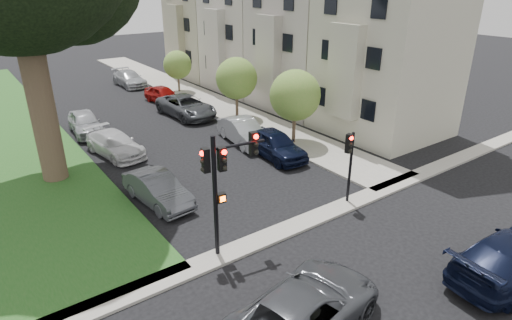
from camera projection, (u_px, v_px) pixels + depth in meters
ground at (331, 249)px, 16.54m from camera, size 140.00×140.00×0.00m
sidewalk_right at (193, 94)px, 38.03m from camera, size 3.50×44.00×0.12m
sidewalk_cross at (298, 225)px, 18.01m from camera, size 60.00×1.00×0.12m
house_a at (390, 25)px, 26.46m from camera, size 7.70×7.55×15.97m
house_b at (309, 17)px, 32.05m from camera, size 7.70×7.55×15.97m
house_c at (251, 11)px, 37.64m from camera, size 7.70×7.55×15.97m
house_d at (208, 6)px, 43.23m from camera, size 7.70×7.55×15.97m
small_tree_a at (295, 95)px, 25.78m from camera, size 3.11×3.11×4.66m
small_tree_b at (236, 78)px, 30.62m from camera, size 2.99×2.99×4.49m
small_tree_c at (177, 65)px, 37.92m from camera, size 2.50×2.50×3.75m
traffic_signal_main at (223, 173)px, 15.06m from camera, size 2.36×0.62×4.81m
traffic_signal_secondary at (350, 155)px, 18.88m from camera, size 0.47×0.38×3.47m
car_cross_near at (304, 309)px, 12.47m from camera, size 5.91×3.54×1.54m
car_parked_0 at (275, 144)px, 24.68m from camera, size 2.19×4.79×1.59m
car_parked_1 at (244, 132)px, 26.76m from camera, size 2.17×4.80×1.53m
car_parked_2 at (186, 106)px, 31.98m from camera, size 2.91×5.75×1.56m
car_parked_3 at (163, 95)px, 35.38m from camera, size 2.13×4.28×1.40m
car_parked_4 at (129, 79)px, 40.91m from camera, size 2.09×4.98×1.44m
car_parked_5 at (158, 189)px, 19.64m from camera, size 1.96×4.41×1.41m
car_parked_6 at (115, 144)px, 25.01m from camera, size 2.64×4.94×1.36m
car_parked_7 at (85, 123)px, 28.42m from camera, size 2.15×4.57×1.51m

